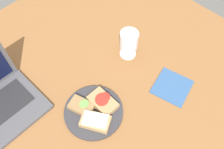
# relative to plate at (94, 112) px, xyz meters

# --- Properties ---
(wooden_table) EXTENTS (1.40, 1.40, 0.03)m
(wooden_table) POSITION_rel_plate_xyz_m (0.11, 0.06, -0.02)
(wooden_table) COLOR brown
(wooden_table) RESTS_ON ground
(plate) EXTENTS (0.23, 0.23, 0.01)m
(plate) POSITION_rel_plate_xyz_m (0.00, 0.00, 0.00)
(plate) COLOR #333338
(plate) RESTS_ON wooden_table
(sandwich_with_tomato) EXTENTS (0.07, 0.12, 0.03)m
(sandwich_with_tomato) POSITION_rel_plate_xyz_m (0.05, -0.00, 0.02)
(sandwich_with_tomato) COLOR #A88456
(sandwich_with_tomato) RESTS_ON plate
(sandwich_with_cucumber) EXTENTS (0.09, 0.11, 0.03)m
(sandwich_with_cucumber) POSITION_rel_plate_xyz_m (-0.02, 0.04, 0.02)
(sandwich_with_cucumber) COLOR #937047
(sandwich_with_cucumber) RESTS_ON plate
(sandwich_with_cheese) EXTENTS (0.11, 0.13, 0.03)m
(sandwich_with_cheese) POSITION_rel_plate_xyz_m (-0.03, -0.04, 0.02)
(sandwich_with_cheese) COLOR #A88456
(sandwich_with_cheese) RESTS_ON plate
(wine_glass) EXTENTS (0.08, 0.08, 0.13)m
(wine_glass) POSITION_rel_plate_xyz_m (0.31, 0.10, 0.08)
(wine_glass) COLOR white
(wine_glass) RESTS_ON wooden_table
(napkin) EXTENTS (0.17, 0.17, 0.00)m
(napkin) POSITION_rel_plate_xyz_m (0.31, -0.15, -0.00)
(napkin) COLOR #33598C
(napkin) RESTS_ON wooden_table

